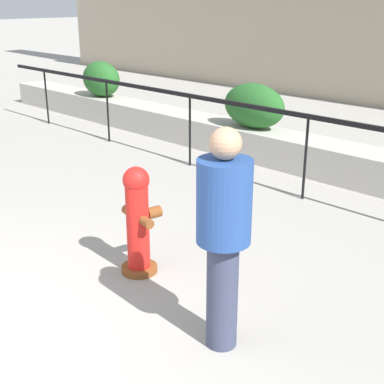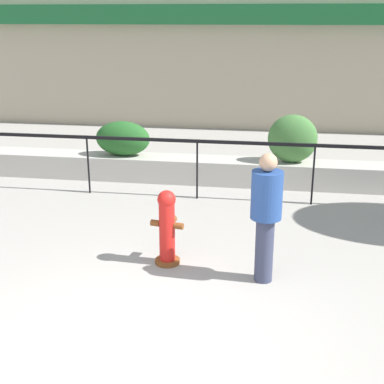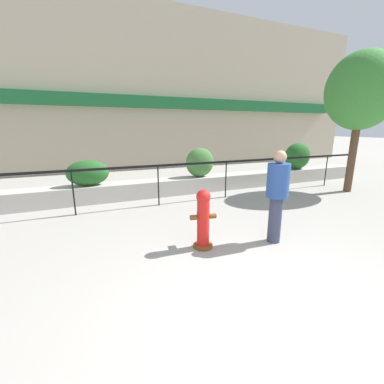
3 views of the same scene
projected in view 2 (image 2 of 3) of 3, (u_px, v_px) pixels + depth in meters
name	position (u px, v px, depth m)	size (l,w,h in m)	color
ground_plane	(128.00, 347.00, 5.65)	(120.00, 120.00, 0.00)	#9E9991
planter_wall_low	(205.00, 170.00, 11.19)	(18.00, 0.70, 0.50)	#B7B2A8
fence_railing_segment	(197.00, 147.00, 9.92)	(15.00, 0.05, 1.15)	black
hedge_bush_1	(123.00, 138.00, 11.26)	(1.16, 0.61, 0.73)	#235B23
hedge_bush_2	(293.00, 139.00, 10.70)	(0.99, 0.61, 0.97)	#427538
fire_hydrant	(167.00, 227.00, 7.40)	(0.48, 0.46, 1.08)	brown
pedestrian	(266.00, 210.00, 6.78)	(0.44, 0.44, 1.73)	#383D56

